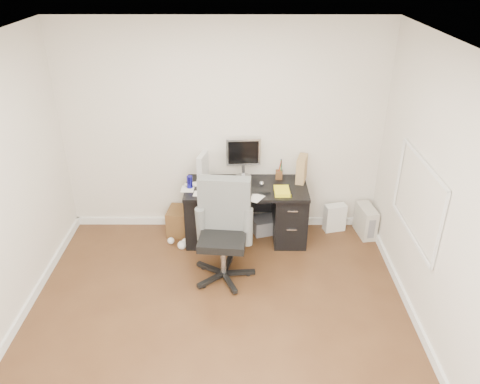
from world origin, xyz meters
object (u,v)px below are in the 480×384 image
at_px(office_chair, 223,234).
at_px(pc_tower, 366,221).
at_px(lcd_monitor, 243,158).
at_px(keyboard, 253,191).
at_px(desk, 246,211).
at_px(wicker_basket, 182,221).

height_order(office_chair, pc_tower, office_chair).
height_order(lcd_monitor, keyboard, lcd_monitor).
xyz_separation_m(lcd_monitor, pc_tower, (1.60, -0.15, -0.82)).
xyz_separation_m(desk, pc_tower, (1.56, 0.10, -0.20)).
bearing_deg(desk, keyboard, -57.39).
height_order(keyboard, wicker_basket, keyboard).
bearing_deg(wicker_basket, keyboard, -15.38).
relative_size(keyboard, pc_tower, 1.02).
bearing_deg(lcd_monitor, keyboard, -76.25).
bearing_deg(office_chair, wicker_basket, 126.87).
bearing_deg(keyboard, office_chair, -119.39).
bearing_deg(desk, wicker_basket, 171.53).
xyz_separation_m(desk, keyboard, (0.08, -0.13, 0.36)).
relative_size(lcd_monitor, office_chair, 0.46).
height_order(keyboard, office_chair, office_chair).
relative_size(keyboard, wicker_basket, 1.17).
distance_m(desk, wicker_basket, 0.88).
distance_m(keyboard, office_chair, 0.78).
distance_m(office_chair, wicker_basket, 1.17).
relative_size(lcd_monitor, wicker_basket, 1.56).
bearing_deg(wicker_basket, desk, -8.47).
distance_m(desk, keyboard, 0.39).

